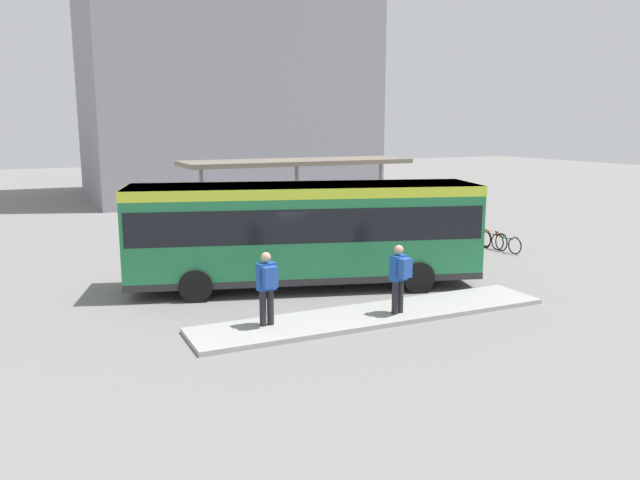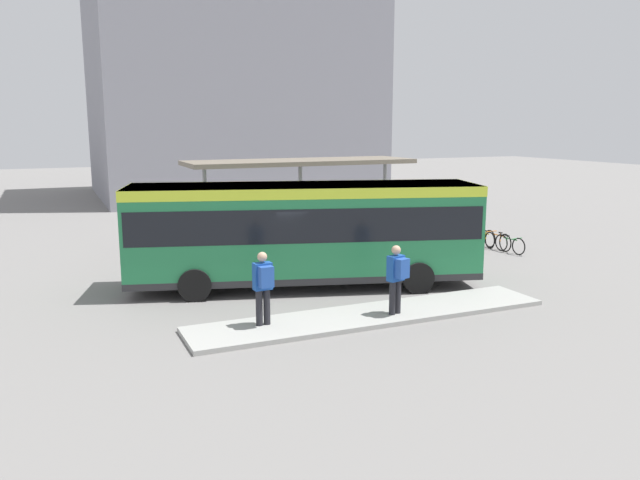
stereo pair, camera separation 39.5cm
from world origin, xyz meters
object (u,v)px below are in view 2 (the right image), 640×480
at_px(pedestrian_waiting, 397,275).
at_px(bicycle_orange, 497,240).
at_px(pedestrian_companion, 263,284).
at_px(bicycle_green, 510,244).
at_px(city_bus, 305,228).
at_px(potted_planter_near_shelter, 237,241).
at_px(bicycle_white, 472,235).
at_px(bicycle_yellow, 484,238).

bearing_deg(pedestrian_waiting, bicycle_orange, -68.97).
xyz_separation_m(pedestrian_companion, bicycle_green, (11.68, 4.93, -0.81)).
distance_m(city_bus, pedestrian_companion, 4.29).
xyz_separation_m(city_bus, bicycle_orange, (9.20, 2.22, -1.47)).
xyz_separation_m(pedestrian_waiting, potted_planter_near_shelter, (-1.65, 8.77, -0.49)).
bearing_deg(bicycle_white, pedestrian_companion, -51.45).
relative_size(bicycle_white, potted_planter_near_shelter, 1.29).
bearing_deg(potted_planter_near_shelter, bicycle_yellow, -10.79).
distance_m(bicycle_orange, bicycle_yellow, 0.74).
bearing_deg(bicycle_white, bicycle_yellow, 6.86).
xyz_separation_m(bicycle_green, bicycle_yellow, (-0.11, 1.46, 0.01)).
distance_m(city_bus, potted_planter_near_shelter, 5.03).
xyz_separation_m(city_bus, bicycle_green, (9.20, 1.49, -1.49)).
bearing_deg(potted_planter_near_shelter, bicycle_green, -18.55).
distance_m(pedestrian_companion, bicycle_green, 12.71).
bearing_deg(pedestrian_waiting, pedestrian_companion, 65.92).
height_order(city_bus, bicycle_white, city_bus).
bearing_deg(pedestrian_waiting, city_bus, -2.60).
bearing_deg(pedestrian_waiting, bicycle_yellow, -65.51).
distance_m(city_bus, bicycle_yellow, 9.68).
relative_size(pedestrian_companion, bicycle_yellow, 1.13).
bearing_deg(pedestrian_waiting, bicycle_white, -62.66).
relative_size(pedestrian_waiting, pedestrian_companion, 0.99).
xyz_separation_m(city_bus, potted_planter_near_shelter, (-0.74, 4.83, -1.18)).
bearing_deg(bicycle_yellow, potted_planter_near_shelter, 85.13).
xyz_separation_m(bicycle_green, bicycle_orange, (-0.00, 0.73, 0.02)).
height_order(pedestrian_companion, bicycle_yellow, pedestrian_companion).
height_order(bicycle_orange, potted_planter_near_shelter, potted_planter_near_shelter).
bearing_deg(city_bus, bicycle_white, 38.27).
xyz_separation_m(pedestrian_waiting, bicycle_yellow, (8.19, 6.89, -0.80)).
bearing_deg(bicycle_yellow, bicycle_white, 5.79).
bearing_deg(bicycle_green, potted_planter_near_shelter, -113.44).
height_order(pedestrian_waiting, bicycle_orange, pedestrian_waiting).
xyz_separation_m(pedestrian_companion, bicycle_orange, (11.68, 5.66, -0.79)).
bearing_deg(bicycle_white, potted_planter_near_shelter, -89.67).
bearing_deg(pedestrian_companion, bicycle_orange, -67.86).
height_order(city_bus, pedestrian_companion, city_bus).
relative_size(pedestrian_companion, bicycle_white, 1.11).
xyz_separation_m(pedestrian_waiting, bicycle_white, (8.19, 7.62, -0.79)).
relative_size(bicycle_green, potted_planter_near_shelter, 1.24).
distance_m(pedestrian_waiting, potted_planter_near_shelter, 8.94).
bearing_deg(bicycle_yellow, city_bus, 113.90).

